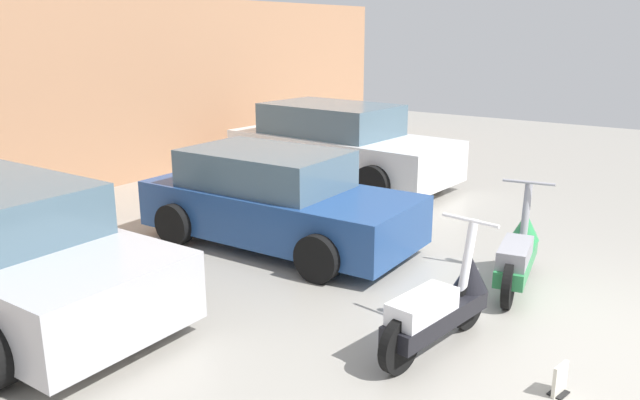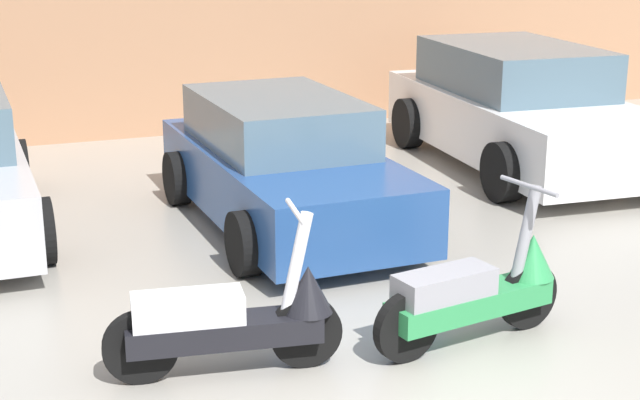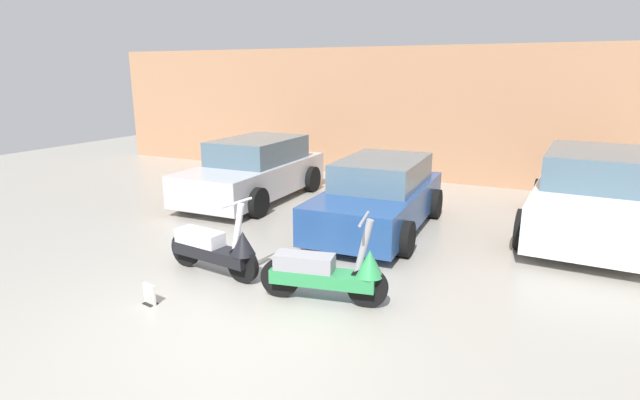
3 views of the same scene
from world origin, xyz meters
name	(u,v)px [view 2 (image 2 of 3)]	position (x,y,z in m)	size (l,w,h in m)	color
wall_back	(152,12)	(0.00, 8.56, 1.70)	(19.60, 0.12, 3.39)	tan
scooter_front_left	(234,318)	(-0.98, 1.12, 0.40)	(1.60, 0.59, 1.12)	black
scooter_front_right	(478,290)	(0.79, 1.00, 0.40)	(1.59, 0.64, 1.12)	black
car_rear_center	(284,165)	(0.37, 4.12, 0.60)	(1.88, 3.74, 1.26)	navy
car_rear_right	(519,109)	(3.81, 5.39, 0.69)	(2.25, 4.35, 1.45)	white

